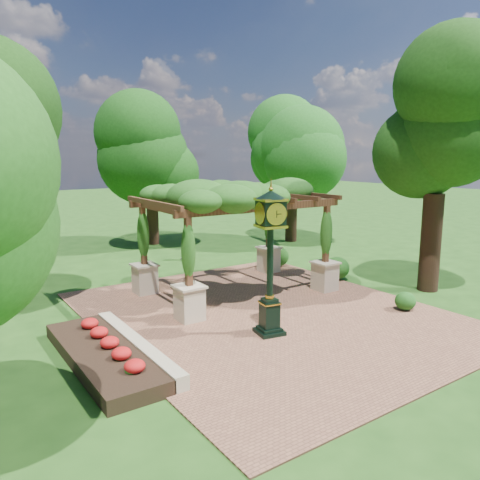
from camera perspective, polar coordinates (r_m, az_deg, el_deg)
ground at (r=14.47m, az=5.73°, el=-10.08°), size 120.00×120.00×0.00m
brick_plaza at (r=15.19m, az=3.26°, el=-8.96°), size 10.00×12.00×0.04m
border_wall at (r=12.56m, az=-12.45°, el=-12.56°), size 0.35×5.00×0.40m
flower_bed at (r=12.29m, az=-16.44°, el=-13.38°), size 1.50×5.00×0.36m
pedestal_clock at (r=12.87m, az=3.71°, el=-1.11°), size 0.96×0.96×4.15m
pergola at (r=16.83m, az=-0.53°, el=4.83°), size 6.66×4.22×4.17m
sundial at (r=22.77m, az=-6.44°, el=-1.35°), size 0.70×0.70×1.02m
shrub_front at (r=16.30m, az=19.51°, el=-7.02°), size 0.70×0.70×0.60m
shrub_mid at (r=19.48m, az=11.72°, el=-3.37°), size 1.30×1.30×0.91m
shrub_back at (r=21.30m, az=4.59°, el=-1.98°), size 1.14×1.14×0.93m
tree_north at (r=26.79m, az=-10.85°, el=10.18°), size 4.41×4.41×7.35m
tree_east_far at (r=27.46m, az=6.45°, el=12.10°), size 4.63×4.63×8.60m
tree_east_near at (r=18.53m, az=23.22°, el=13.83°), size 4.06×4.06×9.40m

